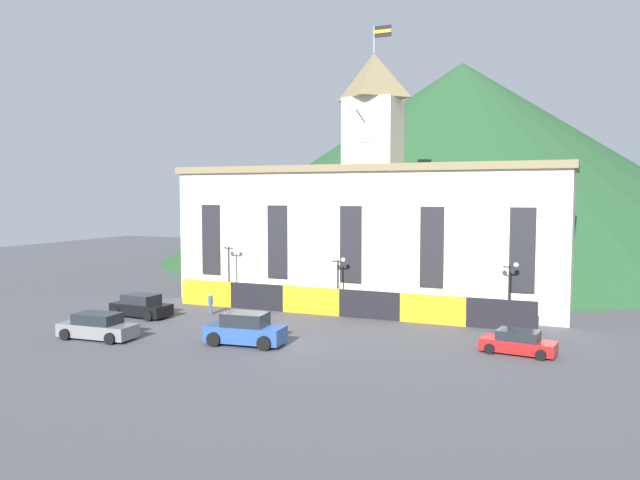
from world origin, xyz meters
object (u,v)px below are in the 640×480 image
street_lamp_far_left (229,261)px  car_black_suv (141,306)px  car_blue_van (245,330)px  car_red_sedan (518,343)px  street_lamp_far_right (338,272)px  car_gray_pickup (98,327)px  street_lamp_left (509,280)px  pedestrian (211,303)px

street_lamp_far_left → car_black_suv: bearing=-114.4°
car_blue_van → car_red_sedan: 17.05m
street_lamp_far_left → car_black_suv: (-3.45, -7.59, -3.00)m
street_lamp_far_right → car_gray_pickup: 18.92m
street_lamp_far_right → car_black_suv: street_lamp_far_right is taller
car_blue_van → street_lamp_left: bearing=-146.2°
car_blue_van → car_gray_pickup: (-9.94, -2.45, -0.15)m
car_gray_pickup → pedestrian: size_ratio=3.14×
street_lamp_far_right → street_lamp_left: (13.43, -0.00, 0.12)m
street_lamp_left → car_blue_van: 19.59m
street_lamp_far_left → car_red_sedan: bearing=-17.2°
car_red_sedan → pedestrian: size_ratio=2.66×
street_lamp_far_left → car_blue_van: size_ratio=1.01×
car_red_sedan → street_lamp_far_right: bearing=-21.0°
street_lamp_far_left → pedestrian: street_lamp_far_left is taller
car_blue_van → car_black_suv: car_blue_van is taller
car_black_suv → pedestrian: car_black_suv is taller
street_lamp_far_right → car_blue_van: 12.68m
street_lamp_far_right → car_blue_van: street_lamp_far_right is taller
street_lamp_far_left → pedestrian: (0.99, -4.50, -2.89)m
street_lamp_left → car_red_sedan: 8.40m
car_black_suv → pedestrian: bearing=38.8°
street_lamp_far_right → car_red_sedan: 16.98m
street_lamp_far_right → street_lamp_left: street_lamp_left is taller
car_black_suv → pedestrian: size_ratio=2.91×
car_gray_pickup → car_black_suv: car_black_suv is taller
street_lamp_far_right → car_gray_pickup: street_lamp_far_right is taller
car_black_suv → street_lamp_far_left: bearing=69.5°
car_gray_pickup → street_lamp_far_left: bearing=81.9°
street_lamp_far_right → car_black_suv: 15.90m
street_lamp_far_right → car_red_sedan: bearing=-27.7°
pedestrian → car_black_suv: bearing=166.9°
street_lamp_far_right → car_gray_pickup: size_ratio=0.84×
street_lamp_left → street_lamp_far_left: bearing=180.0°
street_lamp_left → car_gray_pickup: 29.12m
street_lamp_far_right → street_lamp_left: 13.43m
street_lamp_far_right → street_lamp_left: bearing=-0.0°
pedestrian → street_lamp_left: bearing=-36.8°
car_black_suv → street_lamp_left: bearing=19.5°
street_lamp_left → car_blue_van: (-15.00, -12.35, -2.51)m
pedestrian → street_lamp_far_right: bearing=-22.2°
street_lamp_far_left → car_gray_pickup: 15.15m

